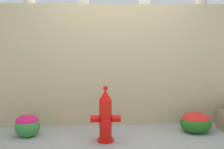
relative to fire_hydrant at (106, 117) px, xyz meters
name	(u,v)px	position (x,y,z in m)	size (l,w,h in m)	color
ground_plane	(120,146)	(0.19, -0.20, -0.36)	(24.00, 24.00, 0.00)	gray
stone_wall	(115,65)	(0.19, 0.92, 0.65)	(5.47, 0.31, 2.02)	tan
fire_hydrant	(106,117)	(0.00, 0.00, 0.00)	(0.44, 0.35, 0.81)	red
flower_bush_left	(196,122)	(1.44, 0.33, -0.19)	(0.49, 0.44, 0.33)	#22641B
flower_bush_right	(27,125)	(-1.18, 0.29, -0.18)	(0.38, 0.34, 0.35)	#368238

